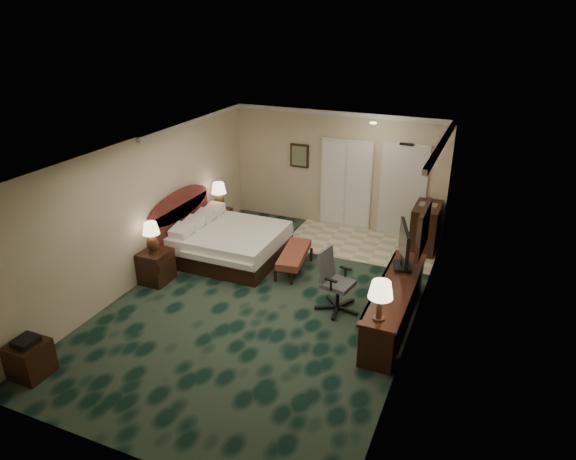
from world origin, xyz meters
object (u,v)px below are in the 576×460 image
at_px(nightstand_far, 218,223).
at_px(minibar, 426,228).
at_px(bed, 231,244).
at_px(desk_chair, 338,282).
at_px(lamp_near, 152,237).
at_px(bed_bench, 294,261).
at_px(side_table, 30,359).
at_px(nightstand_near, 156,266).
at_px(lamp_far, 219,196).
at_px(tv, 404,248).
at_px(desk, 394,306).

height_order(nightstand_far, minibar, minibar).
xyz_separation_m(bed, desk_chair, (2.62, -1.03, 0.22)).
relative_size(lamp_near, bed_bench, 0.47).
bearing_deg(desk_chair, side_table, -125.43).
xyz_separation_m(nightstand_near, minibar, (4.42, 3.39, 0.19)).
bearing_deg(nightstand_near, lamp_far, 89.36).
height_order(lamp_near, lamp_far, lamp_far).
bearing_deg(nightstand_near, bed_bench, 32.01).
xyz_separation_m(bed_bench, desk_chair, (1.22, -1.02, 0.33)).
distance_m(side_table, tv, 5.90).
bearing_deg(desk_chair, tv, 40.55).
bearing_deg(desk_chair, nightstand_near, -163.02).
xyz_separation_m(bed, nightstand_far, (-0.83, 0.91, -0.01)).
height_order(nightstand_far, desk, desk).
distance_m(nightstand_far, bed_bench, 2.42).
bearing_deg(nightstand_near, tv, 11.83).
bearing_deg(tv, nightstand_far, 145.28).
height_order(nightstand_near, minibar, minibar).
height_order(lamp_near, tv, tv).
height_order(lamp_far, tv, tv).
bearing_deg(lamp_near, nightstand_far, 89.85).
xyz_separation_m(bed, lamp_far, (-0.80, 0.96, 0.61)).
bearing_deg(tv, minibar, 72.23).
xyz_separation_m(nightstand_near, lamp_far, (0.03, 2.37, 0.61)).
relative_size(desk, tv, 2.73).
bearing_deg(bed, lamp_far, 129.88).
xyz_separation_m(bed, nightstand_near, (-0.83, -1.41, -0.01)).
bearing_deg(bed, side_table, -100.76).
relative_size(bed_bench, minibar, 1.26).
bearing_deg(tv, bed_bench, 150.48).
height_order(bed, nightstand_near, bed).
xyz_separation_m(bed_bench, desk, (2.20, -1.12, 0.16)).
xyz_separation_m(nightstand_near, desk_chair, (3.45, 0.38, 0.23)).
xyz_separation_m(desk_chair, minibar, (0.97, 3.01, -0.04)).
distance_m(side_table, minibar, 7.71).
xyz_separation_m(lamp_near, desk, (4.44, 0.29, -0.54)).
relative_size(nightstand_far, desk_chair, 0.57).
bearing_deg(desk, lamp_near, -176.29).
xyz_separation_m(bed, tv, (3.56, -0.49, 0.80)).
relative_size(nightstand_near, tv, 0.65).
relative_size(lamp_near, minibar, 0.59).
relative_size(bed, minibar, 2.01).
distance_m(tv, minibar, 2.55).
height_order(bed, desk, desk).
distance_m(bed, lamp_far, 1.39).
distance_m(bed_bench, desk_chair, 1.62).
bearing_deg(bed_bench, desk, -35.91).
height_order(lamp_near, minibar, lamp_near).
bearing_deg(side_table, nightstand_near, 90.12).
distance_m(lamp_far, side_table, 5.34).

